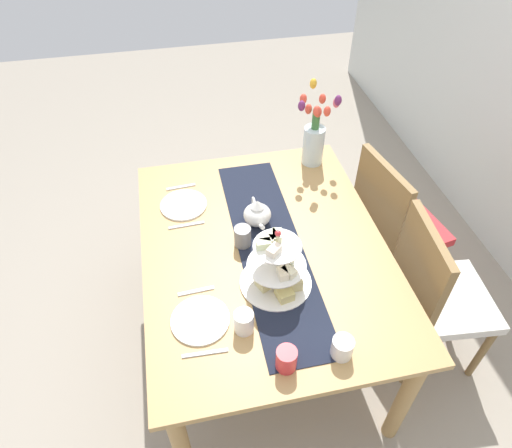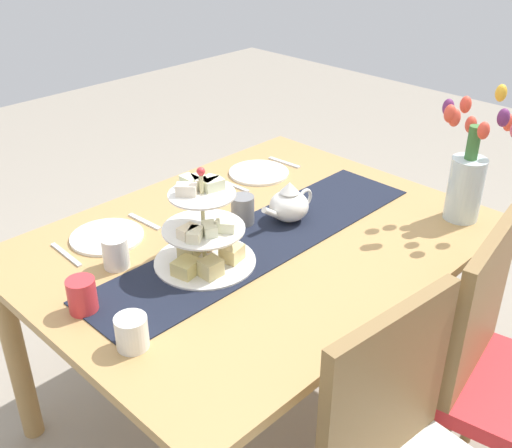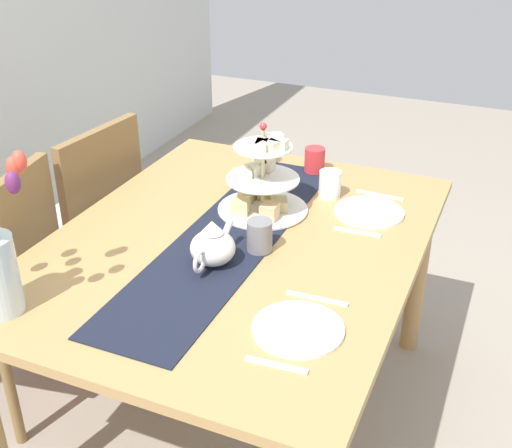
# 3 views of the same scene
# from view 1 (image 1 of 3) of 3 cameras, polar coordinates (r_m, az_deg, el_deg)

# --- Properties ---
(ground_plane) EXTENTS (8.00, 8.00, 0.00)m
(ground_plane) POSITION_cam_1_polar(r_m,az_deg,el_deg) (2.63, 0.86, -13.73)
(ground_plane) COLOR gray
(dining_table) EXTENTS (1.42, 1.09, 0.73)m
(dining_table) POSITION_cam_1_polar(r_m,az_deg,el_deg) (2.12, 1.04, -4.67)
(dining_table) COLOR tan
(dining_table) RESTS_ON ground_plane
(chair_left) EXTENTS (0.49, 0.49, 0.91)m
(chair_left) POSITION_cam_1_polar(r_m,az_deg,el_deg) (2.60, 16.68, 0.28)
(chair_left) COLOR olive
(chair_left) RESTS_ON ground_plane
(chair_right) EXTENTS (0.46, 0.46, 0.91)m
(chair_right) POSITION_cam_1_polar(r_m,az_deg,el_deg) (2.33, 21.51, -7.89)
(chair_right) COLOR olive
(chair_right) RESTS_ON ground_plane
(table_runner) EXTENTS (1.22, 0.29, 0.00)m
(table_runner) POSITION_cam_1_polar(r_m,az_deg,el_deg) (2.05, 1.73, -2.74)
(table_runner) COLOR black
(table_runner) RESTS_ON dining_table
(tiered_cake_stand) EXTENTS (0.30, 0.30, 0.30)m
(tiered_cake_stand) POSITION_cam_1_polar(r_m,az_deg,el_deg) (1.84, 2.71, -5.57)
(tiered_cake_stand) COLOR beige
(tiered_cake_stand) RESTS_ON table_runner
(teapot) EXTENTS (0.24, 0.13, 0.14)m
(teapot) POSITION_cam_1_polar(r_m,az_deg,el_deg) (2.12, 0.16, 1.29)
(teapot) COLOR white
(teapot) RESTS_ON table_runner
(tulip_vase) EXTENTS (0.26, 0.24, 0.43)m
(tulip_vase) POSITION_cam_1_polar(r_m,az_deg,el_deg) (2.46, 7.34, 10.86)
(tulip_vase) COLOR silver
(tulip_vase) RESTS_ON dining_table
(cream_jug) EXTENTS (0.08, 0.08, 0.08)m
(cream_jug) POSITION_cam_1_polar(r_m,az_deg,el_deg) (1.72, 10.77, -14.99)
(cream_jug) COLOR white
(cream_jug) RESTS_ON dining_table
(dinner_plate_left) EXTENTS (0.23, 0.23, 0.01)m
(dinner_plate_left) POSITION_cam_1_polar(r_m,az_deg,el_deg) (2.27, -9.08, 2.39)
(dinner_plate_left) COLOR white
(dinner_plate_left) RESTS_ON dining_table
(fork_left) EXTENTS (0.03, 0.15, 0.01)m
(fork_left) POSITION_cam_1_polar(r_m,az_deg,el_deg) (2.39, -9.40, 4.63)
(fork_left) COLOR silver
(fork_left) RESTS_ON dining_table
(knife_left) EXTENTS (0.02, 0.17, 0.01)m
(knife_left) POSITION_cam_1_polar(r_m,az_deg,el_deg) (2.17, -8.71, -0.14)
(knife_left) COLOR silver
(knife_left) RESTS_ON dining_table
(dinner_plate_right) EXTENTS (0.23, 0.23, 0.01)m
(dinner_plate_right) POSITION_cam_1_polar(r_m,az_deg,el_deg) (1.81, -7.01, -11.87)
(dinner_plate_right) COLOR white
(dinner_plate_right) RESTS_ON dining_table
(fork_right) EXTENTS (0.02, 0.15, 0.01)m
(fork_right) POSITION_cam_1_polar(r_m,az_deg,el_deg) (1.90, -7.53, -8.33)
(fork_right) COLOR silver
(fork_right) RESTS_ON dining_table
(knife_right) EXTENTS (0.02, 0.17, 0.01)m
(knife_right) POSITION_cam_1_polar(r_m,az_deg,el_deg) (1.74, -6.41, -15.81)
(knife_right) COLOR silver
(knife_right) RESTS_ON dining_table
(mug_grey) EXTENTS (0.08, 0.08, 0.09)m
(mug_grey) POSITION_cam_1_polar(r_m,az_deg,el_deg) (2.02, -1.69, -1.56)
(mug_grey) COLOR slate
(mug_grey) RESTS_ON table_runner
(mug_white_text) EXTENTS (0.08, 0.08, 0.09)m
(mug_white_text) POSITION_cam_1_polar(r_m,az_deg,el_deg) (1.75, -1.53, -12.17)
(mug_white_text) COLOR white
(mug_white_text) RESTS_ON dining_table
(mug_orange) EXTENTS (0.08, 0.08, 0.09)m
(mug_orange) POSITION_cam_1_polar(r_m,az_deg,el_deg) (1.67, 3.83, -16.57)
(mug_orange) COLOR red
(mug_orange) RESTS_ON dining_table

